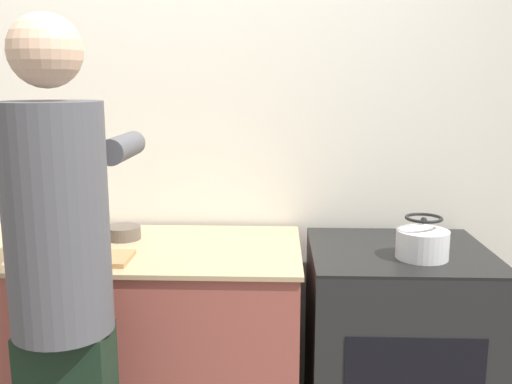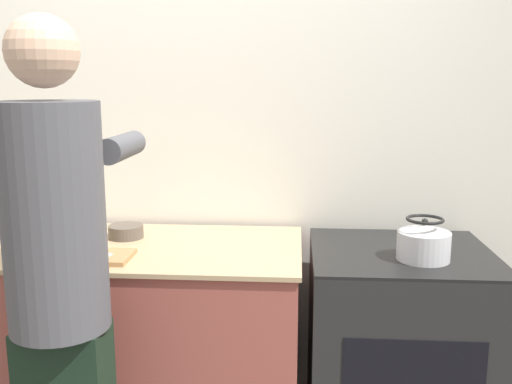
{
  "view_description": "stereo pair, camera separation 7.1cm",
  "coord_description": "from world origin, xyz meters",
  "px_view_note": "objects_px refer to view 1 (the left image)",
  "views": [
    {
      "loc": [
        0.4,
        -1.89,
        1.59
      ],
      "look_at": [
        0.32,
        0.24,
        1.18
      ],
      "focal_mm": 40.0,
      "sensor_mm": 36.0,
      "label": 1
    },
    {
      "loc": [
        0.47,
        -1.88,
        1.59
      ],
      "look_at": [
        0.32,
        0.24,
        1.18
      ],
      "focal_mm": 40.0,
      "sensor_mm": 36.0,
      "label": 2
    }
  ],
  "objects_px": {
    "oven": "(395,357)",
    "kettle": "(423,241)",
    "cutting_board": "(91,258)",
    "bowl_prep": "(123,233)",
    "person": "(63,284)",
    "knife": "(81,254)"
  },
  "relations": [
    {
      "from": "person",
      "to": "bowl_prep",
      "type": "bearing_deg",
      "value": 90.26
    },
    {
      "from": "cutting_board",
      "to": "knife",
      "type": "bearing_deg",
      "value": 162.25
    },
    {
      "from": "oven",
      "to": "person",
      "type": "bearing_deg",
      "value": -153.23
    },
    {
      "from": "knife",
      "to": "bowl_prep",
      "type": "distance_m",
      "value": 0.3
    },
    {
      "from": "cutting_board",
      "to": "bowl_prep",
      "type": "height_order",
      "value": "bowl_prep"
    },
    {
      "from": "cutting_board",
      "to": "kettle",
      "type": "bearing_deg",
      "value": 3.32
    },
    {
      "from": "person",
      "to": "bowl_prep",
      "type": "xyz_separation_m",
      "value": [
        -0.0,
        0.7,
        -0.02
      ]
    },
    {
      "from": "oven",
      "to": "cutting_board",
      "type": "relative_size",
      "value": 3.13
    },
    {
      "from": "person",
      "to": "cutting_board",
      "type": "bearing_deg",
      "value": 96.36
    },
    {
      "from": "oven",
      "to": "bowl_prep",
      "type": "xyz_separation_m",
      "value": [
        -1.15,
        0.12,
        0.49
      ]
    },
    {
      "from": "oven",
      "to": "bowl_prep",
      "type": "relative_size",
      "value": 6.21
    },
    {
      "from": "knife",
      "to": "kettle",
      "type": "relative_size",
      "value": 1.19
    },
    {
      "from": "kettle",
      "to": "knife",
      "type": "bearing_deg",
      "value": -177.41
    },
    {
      "from": "oven",
      "to": "kettle",
      "type": "relative_size",
      "value": 4.71
    },
    {
      "from": "cutting_board",
      "to": "bowl_prep",
      "type": "bearing_deg",
      "value": 82.25
    },
    {
      "from": "person",
      "to": "cutting_board",
      "type": "xyz_separation_m",
      "value": [
        -0.04,
        0.4,
        -0.04
      ]
    },
    {
      "from": "oven",
      "to": "bowl_prep",
      "type": "distance_m",
      "value": 1.26
    },
    {
      "from": "kettle",
      "to": "cutting_board",
      "type": "bearing_deg",
      "value": -176.68
    },
    {
      "from": "oven",
      "to": "bowl_prep",
      "type": "bearing_deg",
      "value": 174.09
    },
    {
      "from": "bowl_prep",
      "to": "person",
      "type": "bearing_deg",
      "value": -89.74
    },
    {
      "from": "cutting_board",
      "to": "knife",
      "type": "height_order",
      "value": "knife"
    },
    {
      "from": "oven",
      "to": "kettle",
      "type": "height_order",
      "value": "kettle"
    }
  ]
}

